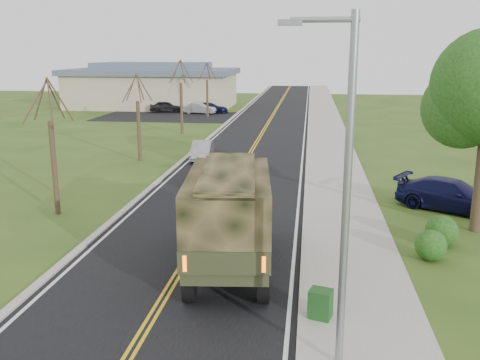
% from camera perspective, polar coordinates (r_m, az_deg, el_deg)
% --- Properties ---
extents(ground, '(160.00, 160.00, 0.00)m').
position_cam_1_polar(ground, '(14.47, -10.73, -16.43)').
color(ground, '#2C4918').
rests_on(ground, ground).
extents(road, '(8.00, 120.00, 0.01)m').
position_cam_1_polar(road, '(52.50, 2.85, 5.81)').
color(road, black).
rests_on(road, ground).
extents(curb_right, '(0.30, 120.00, 0.12)m').
position_cam_1_polar(curb_right, '(52.33, 7.41, 5.75)').
color(curb_right, '#9E998E').
rests_on(curb_right, ground).
extents(sidewalk_right, '(3.20, 120.00, 0.10)m').
position_cam_1_polar(sidewalk_right, '(52.36, 9.33, 5.67)').
color(sidewalk_right, '#9E998E').
rests_on(sidewalk_right, ground).
extents(curb_left, '(0.30, 120.00, 0.10)m').
position_cam_1_polar(curb_left, '(52.98, -1.65, 5.94)').
color(curb_left, '#9E998E').
rests_on(curb_left, ground).
extents(street_light, '(1.65, 0.22, 8.00)m').
position_cam_1_polar(street_light, '(11.70, 10.89, -0.27)').
color(street_light, gray).
rests_on(street_light, ground).
extents(bare_tree_a, '(1.93, 2.26, 6.08)m').
position_cam_1_polar(bare_tree_a, '(24.95, -19.29, 2.35)').
color(bare_tree_a, '#38281C').
rests_on(bare_tree_a, ground).
extents(bare_tree_b, '(1.83, 2.14, 5.73)m').
position_cam_1_polar(bare_tree_b, '(35.94, -10.77, 5.91)').
color(bare_tree_b, '#38281C').
rests_on(bare_tree_b, ground).
extents(bare_tree_c, '(2.04, 2.39, 6.42)m').
position_cam_1_polar(bare_tree_c, '(47.38, -6.27, 8.26)').
color(bare_tree_c, '#38281C').
rests_on(bare_tree_c, ground).
extents(bare_tree_d, '(1.88, 2.20, 5.91)m').
position_cam_1_polar(bare_tree_d, '(59.09, -3.51, 9.16)').
color(bare_tree_d, '#38281C').
rests_on(bare_tree_d, ground).
extents(commercial_building, '(25.50, 21.50, 5.65)m').
position_cam_1_polar(commercial_building, '(70.88, -9.22, 9.88)').
color(commercial_building, tan).
rests_on(commercial_building, ground).
extents(military_truck, '(3.24, 7.43, 3.60)m').
position_cam_1_polar(military_truck, '(17.65, -1.12, -3.24)').
color(military_truck, black).
rests_on(military_truck, ground).
extents(suv_champagne, '(2.74, 5.37, 1.45)m').
position_cam_1_polar(suv_champagne, '(29.52, -2.40, 1.02)').
color(suv_champagne, tan).
rests_on(suv_champagne, ground).
extents(sedan_silver, '(1.62, 3.80, 1.22)m').
position_cam_1_polar(sedan_silver, '(36.19, -4.09, 3.17)').
color(sedan_silver, '#B0B0B5').
rests_on(sedan_silver, ground).
extents(pickup_navy, '(5.34, 4.27, 1.45)m').
position_cam_1_polar(pickup_navy, '(26.37, 21.64, -1.51)').
color(pickup_navy, '#0E0F34').
rests_on(pickup_navy, ground).
extents(utility_box_near, '(0.71, 0.64, 0.80)m').
position_cam_1_polar(utility_box_near, '(15.05, 8.58, -12.91)').
color(utility_box_near, '#184217').
rests_on(utility_box_near, sidewalk_right).
extents(lot_car_dark, '(4.14, 2.17, 1.34)m').
position_cam_1_polar(lot_car_dark, '(64.42, -7.82, 7.76)').
color(lot_car_dark, black).
rests_on(lot_car_dark, ground).
extents(lot_car_silver, '(3.94, 1.90, 1.24)m').
position_cam_1_polar(lot_car_silver, '(62.45, -4.28, 7.62)').
color(lot_car_silver, '#B1B0B5').
rests_on(lot_car_silver, ground).
extents(lot_car_navy, '(4.25, 1.75, 1.23)m').
position_cam_1_polar(lot_car_navy, '(63.26, -3.21, 7.71)').
color(lot_car_navy, '#0E1236').
rests_on(lot_car_navy, ground).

